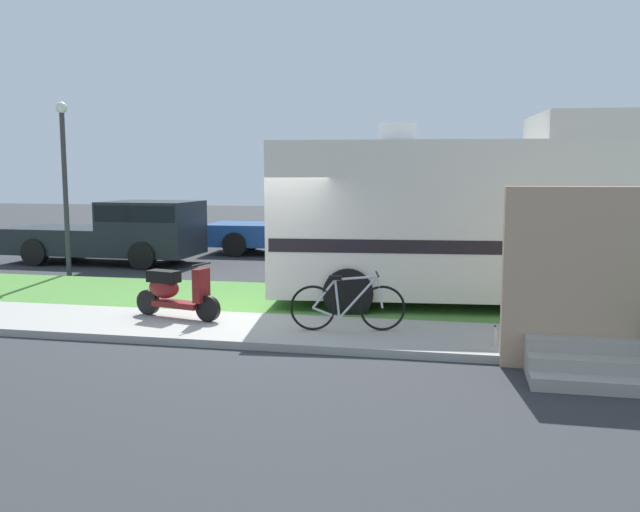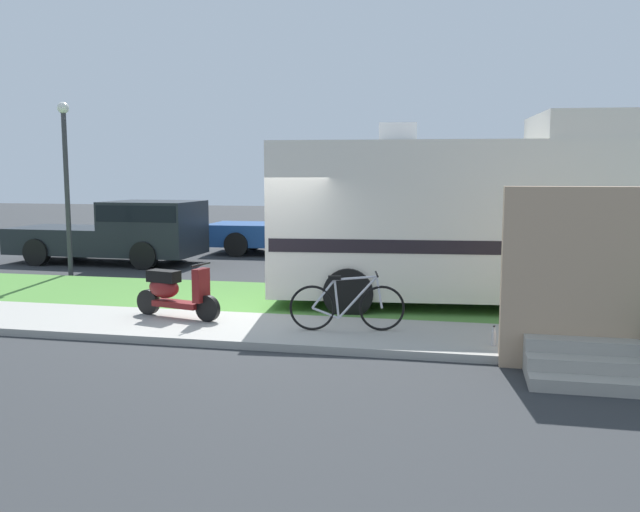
# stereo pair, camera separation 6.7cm
# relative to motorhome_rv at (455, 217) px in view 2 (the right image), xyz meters

# --- Properties ---
(ground_plane) EXTENTS (80.00, 80.00, 0.00)m
(ground_plane) POSITION_rel_motorhome_rv_xyz_m (-3.41, -1.67, -1.74)
(ground_plane) COLOR #2D3033
(sidewalk) EXTENTS (24.00, 2.00, 0.12)m
(sidewalk) POSITION_rel_motorhome_rv_xyz_m (-3.41, -2.87, -1.68)
(sidewalk) COLOR #9E9B93
(sidewalk) RESTS_ON ground
(grass_strip) EXTENTS (24.00, 3.40, 0.08)m
(grass_strip) POSITION_rel_motorhome_rv_xyz_m (-3.41, -0.17, -1.70)
(grass_strip) COLOR #4C8438
(grass_strip) RESTS_ON ground
(motorhome_rv) EXTENTS (6.87, 3.12, 3.65)m
(motorhome_rv) POSITION_rel_motorhome_rv_xyz_m (0.00, 0.00, 0.00)
(motorhome_rv) COLOR silver
(motorhome_rv) RESTS_ON ground
(scooter) EXTENTS (1.67, 0.66, 0.97)m
(scooter) POSITION_rel_motorhome_rv_xyz_m (-4.63, -2.53, -1.17)
(scooter) COLOR black
(scooter) RESTS_ON ground
(bicycle) EXTENTS (1.78, 0.53, 0.91)m
(bicycle) POSITION_rel_motorhome_rv_xyz_m (-1.59, -2.85, -1.23)
(bicycle) COLOR black
(bicycle) RESTS_ON ground
(pickup_truck_near) EXTENTS (5.54, 2.28, 1.80)m
(pickup_truck_near) POSITION_rel_motorhome_rv_xyz_m (-9.28, 4.41, -0.78)
(pickup_truck_near) COLOR #1E2328
(pickup_truck_near) RESTS_ON ground
(pickup_truck_far) EXTENTS (5.23, 2.32, 1.74)m
(pickup_truck_far) POSITION_rel_motorhome_rv_xyz_m (-4.66, 7.63, -0.81)
(pickup_truck_far) COLOR #1E478C
(pickup_truck_far) RESTS_ON ground
(porch_steps) EXTENTS (2.00, 1.26, 2.40)m
(porch_steps) POSITION_rel_motorhome_rv_xyz_m (1.67, -3.96, -0.78)
(porch_steps) COLOR #9E998E
(porch_steps) RESTS_ON ground
(bottle_green) EXTENTS (0.07, 0.07, 0.29)m
(bottle_green) POSITION_rel_motorhome_rv_xyz_m (0.62, -3.31, -1.50)
(bottle_green) COLOR #B2B2B7
(bottle_green) RESTS_ON ground
(street_lamp_post) EXTENTS (0.28, 0.28, 4.31)m
(street_lamp_post) POSITION_rel_motorhome_rv_xyz_m (-9.48, 1.93, 0.87)
(street_lamp_post) COLOR #333338
(street_lamp_post) RESTS_ON ground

